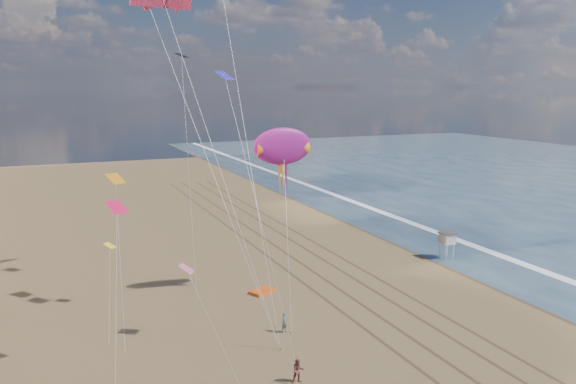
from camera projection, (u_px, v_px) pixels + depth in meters
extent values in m
plane|color=#42301E|center=(403.00, 232.00, 73.80)|extent=(260.00, 260.00, 0.00)
plane|color=white|center=(429.00, 229.00, 75.44)|extent=(260.00, 260.00, 0.00)
cube|color=brown|center=(293.00, 276.00, 56.88)|extent=(0.28, 120.00, 0.01)
cube|color=brown|center=(315.00, 272.00, 57.82)|extent=(0.28, 120.00, 0.01)
cube|color=brown|center=(339.00, 269.00, 58.92)|extent=(0.28, 120.00, 0.01)
cube|color=brown|center=(357.00, 266.00, 59.78)|extent=(0.28, 120.00, 0.01)
cylinder|color=silver|center=(446.00, 253.00, 61.97)|extent=(0.11, 0.11, 1.62)
cylinder|color=silver|center=(454.00, 252.00, 62.39)|extent=(0.11, 0.11, 1.62)
cylinder|color=silver|center=(440.00, 250.00, 62.95)|extent=(0.11, 0.11, 1.62)
cylinder|color=silver|center=(447.00, 249.00, 63.37)|extent=(0.11, 0.11, 1.62)
cube|color=silver|center=(447.00, 243.00, 62.50)|extent=(1.44, 1.44, 0.11)
cube|color=silver|center=(447.00, 238.00, 62.40)|extent=(1.35, 1.35, 0.99)
cube|color=#473D38|center=(448.00, 233.00, 62.29)|extent=(1.62, 1.62, 0.09)
cube|color=#FE5A15|center=(262.00, 291.00, 52.20)|extent=(2.71, 2.34, 0.26)
ellipsoid|color=#94167F|center=(283.00, 146.00, 49.77)|extent=(5.00, 0.94, 2.97)
cone|color=#DF5815|center=(264.00, 149.00, 49.12)|extent=(1.34, 1.12, 1.12)
cone|color=yellow|center=(301.00, 148.00, 50.51)|extent=(1.34, 1.12, 1.12)
cylinder|color=silver|center=(287.00, 240.00, 46.82)|extent=(0.03, 0.03, 15.33)
imported|color=slate|center=(285.00, 323.00, 43.58)|extent=(0.67, 0.53, 1.61)
imported|color=brown|center=(298.00, 371.00, 36.13)|extent=(0.93, 0.79, 1.66)
plane|color=black|center=(181.00, 55.00, 51.12)|extent=(1.82, 1.81, 0.46)
plane|color=#E71549|center=(117.00, 207.00, 35.96)|extent=(1.76, 1.68, 0.66)
plane|color=#2A27D0|center=(225.00, 75.00, 43.32)|extent=(1.90, 1.84, 0.71)
plane|color=#EF5D96|center=(186.00, 269.00, 41.95)|extent=(1.44, 1.49, 0.62)
plane|color=orange|center=(116.00, 179.00, 47.79)|extent=(2.00, 1.92, 0.75)
plane|color=#FFF81A|center=(110.00, 245.00, 48.35)|extent=(1.28, 1.29, 0.39)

